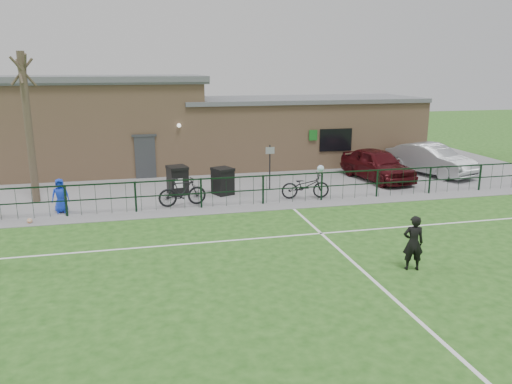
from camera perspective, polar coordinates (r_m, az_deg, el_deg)
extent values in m
plane|color=#235318|center=(12.72, 5.28, -11.11)|extent=(90.00, 90.00, 0.00)
cube|color=slate|center=(25.25, -4.43, 1.75)|extent=(34.00, 13.00, 0.02)
cube|color=white|center=(19.80, -1.86, -1.71)|extent=(28.00, 0.10, 0.01)
cube|color=white|center=(16.27, 0.81, -5.27)|extent=(28.00, 0.10, 0.01)
cube|color=white|center=(13.44, 13.52, -10.00)|extent=(0.10, 16.00, 0.01)
cube|color=black|center=(19.84, -1.99, 0.10)|extent=(28.00, 0.10, 1.20)
cylinder|color=#443729|center=(21.93, -24.54, 6.57)|extent=(0.30, 0.30, 6.00)
cube|color=black|center=(21.86, -8.95, 1.24)|extent=(0.92, 1.00, 1.15)
cube|color=black|center=(21.61, -3.82, 1.14)|extent=(0.97, 1.02, 1.08)
cylinder|color=black|center=(22.45, 1.59, 2.86)|extent=(0.08, 0.08, 2.00)
imported|color=#3E0B0F|center=(25.00, 13.69, 3.08)|extent=(2.47, 4.72, 1.53)
imported|color=#9B9EA2|center=(27.11, 19.33, 3.55)|extent=(3.18, 5.01, 1.56)
imported|color=black|center=(19.98, -8.42, 0.04)|extent=(1.97, 0.78, 1.15)
imported|color=black|center=(21.01, 5.67, 0.70)|extent=(2.09, 0.94, 1.06)
imported|color=#1535C9|center=(20.23, -21.46, -0.39)|extent=(0.67, 0.46, 1.31)
imported|color=black|center=(14.24, 17.53, -5.56)|extent=(0.63, 0.49, 1.54)
sphere|color=white|center=(16.29, 7.40, 2.68)|extent=(0.22, 0.22, 0.22)
sphere|color=silver|center=(19.45, -24.45, -3.02)|extent=(0.19, 0.19, 0.19)
cube|color=tan|center=(27.88, -5.47, 6.54)|extent=(24.00, 5.00, 3.50)
cube|color=tan|center=(27.52, -18.79, 10.68)|extent=(11.52, 5.00, 1.20)
cube|color=#54565B|center=(27.50, -18.91, 12.18)|extent=(12.02, 5.40, 0.28)
cube|color=#54565B|center=(28.89, 5.05, 10.50)|extent=(13.44, 5.30, 0.22)
cube|color=#383A3D|center=(25.23, -12.54, 3.86)|extent=(1.00, 0.08, 2.10)
cube|color=black|center=(27.15, 9.09, 5.90)|extent=(1.80, 0.08, 1.20)
cube|color=#19661E|center=(26.60, 6.55, 6.47)|extent=(0.45, 0.04, 0.55)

